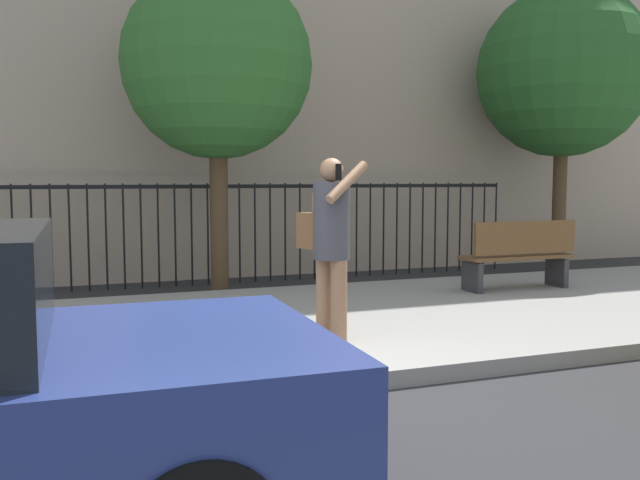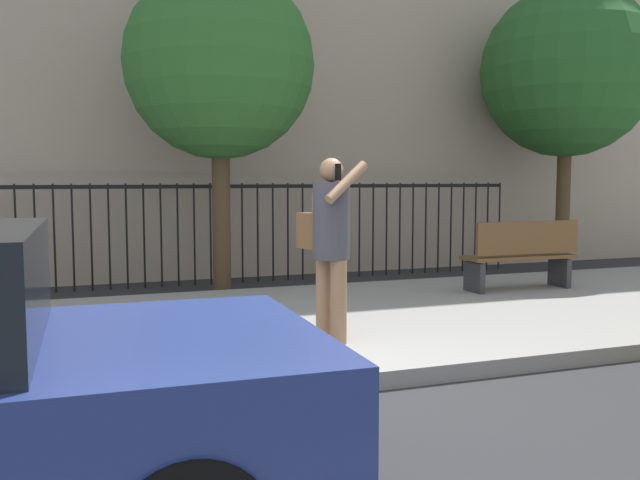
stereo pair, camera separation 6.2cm
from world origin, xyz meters
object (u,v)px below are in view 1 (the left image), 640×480
object	(u,v)px
pedestrian_on_phone	(330,236)
street_tree_mid	(563,72)
street_bench	(520,254)
street_tree_near	(217,65)

from	to	relation	value
pedestrian_on_phone	street_tree_mid	world-z (taller)	street_tree_mid
pedestrian_on_phone	street_tree_mid	distance (m)	7.46
street_bench	street_tree_mid	xyz separation A→B (m)	(2.36, 2.05, 2.86)
street_tree_mid	street_tree_near	bearing A→B (deg)	-178.98
pedestrian_on_phone	street_tree_near	xyz separation A→B (m)	(-0.20, 3.81, 2.12)
street_tree_near	street_bench	bearing A→B (deg)	-27.52
pedestrian_on_phone	street_bench	xyz separation A→B (m)	(3.53, 1.87, -0.49)
pedestrian_on_phone	street_tree_mid	bearing A→B (deg)	33.61
street_bench	street_tree_near	bearing A→B (deg)	152.48
pedestrian_on_phone	street_bench	bearing A→B (deg)	27.83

